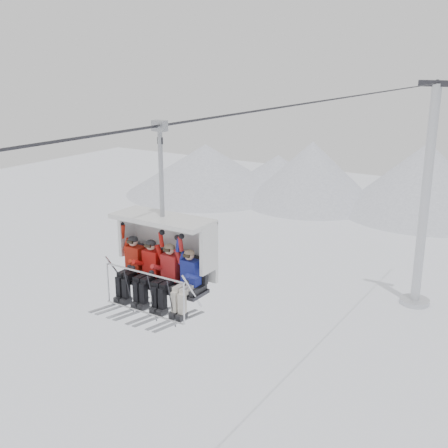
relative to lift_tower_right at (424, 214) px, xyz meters
The scene contains 7 objects.
lift_tower_right is the anchor object (origin of this frame).
haul_cable 23.25m from the lift_tower_right, 90.00° to the right, with size 0.06×0.06×50.00m, color #2D2C31.
chairlift_carrier 24.79m from the lift_tower_right, 90.00° to the right, with size 2.26×1.17×3.98m.
skier_far_left 25.02m from the lift_tower_right, 91.80° to the right, with size 0.39×1.69×1.56m.
skier_center_left 25.01m from the lift_tower_right, 90.63° to the right, with size 0.39×1.69×1.56m.
skier_center_right 25.01m from the lift_tower_right, 89.42° to the right, with size 0.39×1.69×1.56m.
skier_far_right 25.02m from the lift_tower_right, 88.23° to the right, with size 0.37×1.69×1.50m.
Camera 1 is at (7.27, -11.38, 14.60)m, focal length 45.00 mm.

